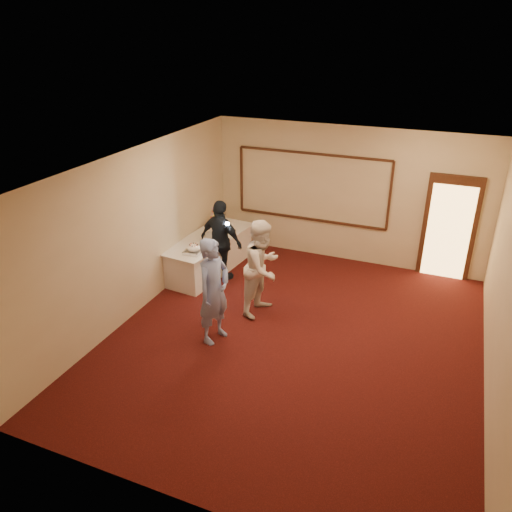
{
  "coord_description": "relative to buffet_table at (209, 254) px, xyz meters",
  "views": [
    {
      "loc": [
        2.1,
        -6.82,
        4.9
      ],
      "look_at": [
        -0.94,
        0.58,
        1.15
      ],
      "focal_mm": 35.0,
      "sensor_mm": 36.0,
      "label": 1
    }
  ],
  "objects": [
    {
      "name": "pavlova_tray",
      "position": [
        0.08,
        -0.78,
        0.45
      ],
      "size": [
        0.34,
        0.47,
        0.17
      ],
      "color": "#ADAEB4",
      "rests_on": "buffet_table"
    },
    {
      "name": "woman",
      "position": [
        1.69,
        -1.13,
        0.51
      ],
      "size": [
        0.84,
        0.99,
        1.8
      ],
      "primitive_type": "imported",
      "rotation": [
        0.0,
        0.0,
        1.37
      ],
      "color": "silver",
      "rests_on": "floor"
    },
    {
      "name": "guest",
      "position": [
        0.43,
        -0.26,
        0.47
      ],
      "size": [
        1.08,
        0.63,
        1.72
      ],
      "primitive_type": "imported",
      "rotation": [
        0.0,
        0.0,
        2.92
      ],
      "color": "black",
      "rests_on": "floor"
    },
    {
      "name": "buffet_table",
      "position": [
        0.0,
        0.0,
        0.0
      ],
      "size": [
        1.17,
        2.47,
        0.77
      ],
      "color": "white",
      "rests_on": "floor"
    },
    {
      "name": "man",
      "position": [
        1.28,
        -2.28,
        0.53
      ],
      "size": [
        0.58,
        0.76,
        1.84
      ],
      "primitive_type": "imported",
      "rotation": [
        0.0,
        0.0,
        1.34
      ],
      "color": "#7C91D2",
      "rests_on": "floor"
    },
    {
      "name": "camera_flash",
      "position": [
        0.65,
        -0.41,
        0.94
      ],
      "size": [
        0.07,
        0.04,
        0.05
      ],
      "primitive_type": "cube",
      "rotation": [
        0.0,
        0.0,
        0.05
      ],
      "color": "white",
      "rests_on": "guest"
    },
    {
      "name": "cupcake_stand",
      "position": [
        -0.25,
        0.81,
        0.52
      ],
      "size": [
        0.27,
        0.27,
        0.39
      ],
      "color": "#DB5755",
      "rests_on": "buffet_table"
    },
    {
      "name": "wall_molding",
      "position": [
        1.74,
        1.67,
        1.21
      ],
      "size": [
        3.45,
        0.04,
        1.55
      ],
      "color": "black",
      "rests_on": "room_walls"
    },
    {
      "name": "room_walls",
      "position": [
        2.54,
        -1.8,
        1.64
      ],
      "size": [
        6.04,
        7.04,
        3.02
      ],
      "color": "beige",
      "rests_on": "floor"
    },
    {
      "name": "floor",
      "position": [
        2.54,
        -1.8,
        -0.39
      ],
      "size": [
        7.0,
        7.0,
        0.0
      ],
      "primitive_type": "plane",
      "color": "black",
      "rests_on": "ground"
    },
    {
      "name": "doorway",
      "position": [
        4.69,
        1.66,
        0.69
      ],
      "size": [
        1.05,
        0.07,
        2.2
      ],
      "color": "black",
      "rests_on": "floor"
    },
    {
      "name": "plate_stack_b",
      "position": [
        0.22,
        0.36,
        0.47
      ],
      "size": [
        0.2,
        0.2,
        0.16
      ],
      "color": "white",
      "rests_on": "buffet_table"
    },
    {
      "name": "tart",
      "position": [
        0.24,
        -0.28,
        0.41
      ],
      "size": [
        0.3,
        0.3,
        0.06
      ],
      "color": "white",
      "rests_on": "buffet_table"
    },
    {
      "name": "plate_stack_a",
      "position": [
        -0.06,
        0.06,
        0.45
      ],
      "size": [
        0.17,
        0.17,
        0.14
      ],
      "color": "white",
      "rests_on": "buffet_table"
    }
  ]
}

